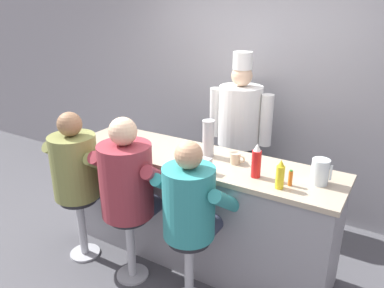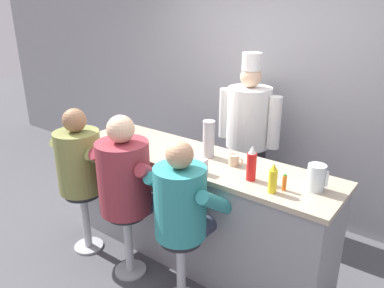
{
  "view_description": "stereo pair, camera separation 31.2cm",
  "coord_description": "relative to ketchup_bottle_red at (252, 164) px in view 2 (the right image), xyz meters",
  "views": [
    {
      "loc": [
        1.47,
        -2.22,
        2.22
      ],
      "look_at": [
        -0.04,
        0.29,
        1.12
      ],
      "focal_mm": 35.0,
      "sensor_mm": 36.0,
      "label": 1
    },
    {
      "loc": [
        1.73,
        -2.04,
        2.22
      ],
      "look_at": [
        -0.04,
        0.29,
        1.12
      ],
      "focal_mm": 35.0,
      "sensor_mm": 36.0,
      "label": 2
    }
  ],
  "objects": [
    {
      "name": "mustard_bottle_yellow",
      "position": [
        0.21,
        -0.09,
        -0.02
      ],
      "size": [
        0.06,
        0.06,
        0.22
      ],
      "color": "yellow",
      "rests_on": "diner_counter"
    },
    {
      "name": "coffee_mug_tan",
      "position": [
        -0.23,
        0.15,
        -0.08
      ],
      "size": [
        0.13,
        0.08,
        0.09
      ],
      "color": "beige",
      "rests_on": "diner_counter"
    },
    {
      "name": "diner_counter",
      "position": [
        -0.56,
        0.11,
        -0.62
      ],
      "size": [
        2.42,
        0.64,
        1.0
      ],
      "color": "gray",
      "rests_on": "ground_plane"
    },
    {
      "name": "ketchup_bottle_red",
      "position": [
        0.0,
        0.0,
        0.0
      ],
      "size": [
        0.07,
        0.07,
        0.27
      ],
      "color": "red",
      "rests_on": "diner_counter"
    },
    {
      "name": "diner_seated_maroon",
      "position": [
        -0.9,
        -0.39,
        -0.24
      ],
      "size": [
        0.64,
        0.63,
        1.43
      ],
      "color": "#B2B5BA",
      "rests_on": "ground_plane"
    },
    {
      "name": "hot_sauce_bottle_orange",
      "position": [
        0.27,
        -0.01,
        -0.07
      ],
      "size": [
        0.03,
        0.03,
        0.12
      ],
      "color": "orange",
      "rests_on": "diner_counter"
    },
    {
      "name": "diner_seated_teal",
      "position": [
        -0.32,
        -0.4,
        -0.28
      ],
      "size": [
        0.58,
        0.57,
        1.36
      ],
      "color": "#B2B5BA",
      "rests_on": "ground_plane"
    },
    {
      "name": "breakfast_plate",
      "position": [
        -1.21,
        -0.05,
        -0.11
      ],
      "size": [
        0.27,
        0.27,
        0.05
      ],
      "color": "white",
      "rests_on": "diner_counter"
    },
    {
      "name": "cereal_bowl",
      "position": [
        -0.52,
        -0.04,
        -0.1
      ],
      "size": [
        0.14,
        0.14,
        0.05
      ],
      "color": "#B24C47",
      "rests_on": "diner_counter"
    },
    {
      "name": "water_pitcher_clear",
      "position": [
        0.44,
        0.13,
        -0.03
      ],
      "size": [
        0.15,
        0.13,
        0.19
      ],
      "color": "silver",
      "rests_on": "diner_counter"
    },
    {
      "name": "cup_stack_steel",
      "position": [
        -0.5,
        0.18,
        0.03
      ],
      "size": [
        0.11,
        0.11,
        0.32
      ],
      "color": "#B7BABF",
      "rests_on": "diner_counter"
    },
    {
      "name": "ground_plane",
      "position": [
        -0.56,
        -0.21,
        -1.12
      ],
      "size": [
        20.0,
        20.0,
        0.0
      ],
      "primitive_type": "plane",
      "color": "#4C4C51"
    },
    {
      "name": "wall_back",
      "position": [
        -0.56,
        1.4,
        0.23
      ],
      "size": [
        10.0,
        0.06,
        2.7
      ],
      "color": "#99999E",
      "rests_on": "ground_plane"
    },
    {
      "name": "diner_seated_olive",
      "position": [
        -1.48,
        -0.4,
        -0.26
      ],
      "size": [
        0.6,
        0.6,
        1.39
      ],
      "color": "#B2B5BA",
      "rests_on": "ground_plane"
    },
    {
      "name": "napkin_dispenser_chrome",
      "position": [
        -0.38,
        -0.13,
        -0.07
      ],
      "size": [
        0.12,
        0.07,
        0.12
      ],
      "color": "silver",
      "rests_on": "diner_counter"
    },
    {
      "name": "cook_in_whites_near",
      "position": [
        -0.59,
        1.01,
        -0.14
      ],
      "size": [
        0.69,
        0.45,
        1.78
      ],
      "color": "#232328",
      "rests_on": "ground_plane"
    }
  ]
}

